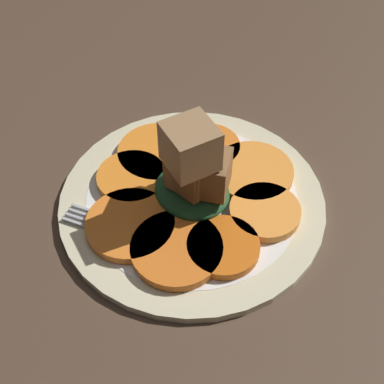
# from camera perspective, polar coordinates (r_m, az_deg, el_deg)

# --- Properties ---
(table_slab) EXTENTS (1.20, 1.20, 0.02)m
(table_slab) POSITION_cam_1_polar(r_m,az_deg,el_deg) (0.61, 0.00, -1.93)
(table_slab) COLOR #4C3828
(table_slab) RESTS_ON ground
(plate) EXTENTS (0.29, 0.29, 0.01)m
(plate) POSITION_cam_1_polar(r_m,az_deg,el_deg) (0.60, 0.00, -1.00)
(plate) COLOR beige
(plate) RESTS_ON table_slab
(carrot_slice_0) EXTENTS (0.10, 0.10, 0.01)m
(carrot_slice_0) POSITION_cam_1_polar(r_m,az_deg,el_deg) (0.63, -3.63, 4.17)
(carrot_slice_0) COLOR orange
(carrot_slice_0) RESTS_ON plate
(carrot_slice_1) EXTENTS (0.08, 0.08, 0.01)m
(carrot_slice_1) POSITION_cam_1_polar(r_m,az_deg,el_deg) (0.61, -6.43, 1.53)
(carrot_slice_1) COLOR orange
(carrot_slice_1) RESTS_ON plate
(carrot_slice_2) EXTENTS (0.09, 0.09, 0.01)m
(carrot_slice_2) POSITION_cam_1_polar(r_m,az_deg,el_deg) (0.56, -6.61, -3.46)
(carrot_slice_2) COLOR orange
(carrot_slice_2) RESTS_ON plate
(carrot_slice_3) EXTENTS (0.09, 0.09, 0.01)m
(carrot_slice_3) POSITION_cam_1_polar(r_m,az_deg,el_deg) (0.54, -1.65, -6.10)
(carrot_slice_3) COLOR orange
(carrot_slice_3) RESTS_ON plate
(carrot_slice_4) EXTENTS (0.07, 0.07, 0.01)m
(carrot_slice_4) POSITION_cam_1_polar(r_m,az_deg,el_deg) (0.55, 3.35, -5.85)
(carrot_slice_4) COLOR #D55F13
(carrot_slice_4) RESTS_ON plate
(carrot_slice_5) EXTENTS (0.08, 0.08, 0.01)m
(carrot_slice_5) POSITION_cam_1_polar(r_m,az_deg,el_deg) (0.58, 7.78, -2.09)
(carrot_slice_5) COLOR orange
(carrot_slice_5) RESTS_ON plate
(carrot_slice_6) EXTENTS (0.09, 0.09, 0.01)m
(carrot_slice_6) POSITION_cam_1_polar(r_m,az_deg,el_deg) (0.61, 6.52, 2.13)
(carrot_slice_6) COLOR orange
(carrot_slice_6) RESTS_ON plate
(carrot_slice_7) EXTENTS (0.08, 0.08, 0.01)m
(carrot_slice_7) POSITION_cam_1_polar(r_m,az_deg,el_deg) (0.64, 1.74, 4.76)
(carrot_slice_7) COLOR orange
(carrot_slice_7) RESTS_ON plate
(center_pile) EXTENTS (0.09, 0.08, 0.12)m
(center_pile) POSITION_cam_1_polar(r_m,az_deg,el_deg) (0.55, 0.20, 2.25)
(center_pile) COLOR #235128
(center_pile) RESTS_ON plate
(fork) EXTENTS (0.18, 0.10, 0.00)m
(fork) POSITION_cam_1_polar(r_m,az_deg,el_deg) (0.56, -5.14, -4.87)
(fork) COLOR #B2B2B7
(fork) RESTS_ON plate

